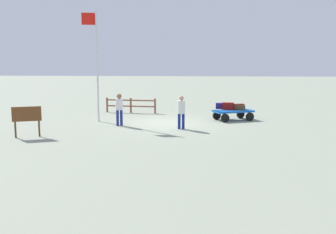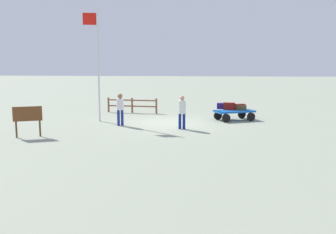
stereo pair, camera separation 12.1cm
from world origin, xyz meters
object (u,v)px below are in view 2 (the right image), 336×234
suitcase_olive (229,106)px  flagpole (97,58)px  luggage_cart (234,113)px  suitcase_navy (222,106)px  suitcase_dark (239,107)px  worker_lead (182,109)px  worker_trailing (120,107)px  suitcase_tan (242,108)px  signboard (28,116)px

suitcase_olive → flagpole: 7.84m
luggage_cart → suitcase_navy: bearing=-42.6°
suitcase_dark → worker_lead: (3.13, 3.26, 0.24)m
worker_trailing → suitcase_dark: bearing=-158.3°
suitcase_navy → suitcase_tan: 1.17m
worker_lead → flagpole: size_ratio=0.28×
suitcase_dark → worker_lead: worker_lead is taller
suitcase_dark → luggage_cart: bearing=42.2°
suitcase_olive → suitcase_tan: size_ratio=1.16×
suitcase_tan → worker_trailing: worker_trailing is taller
luggage_cart → suitcase_tan: (-0.44, -0.19, 0.28)m
suitcase_navy → worker_trailing: bearing=27.9°
luggage_cart → suitcase_tan: bearing=-156.5°
luggage_cart → flagpole: bearing=6.8°
suitcase_olive → signboard: signboard is taller
worker_lead → flagpole: bearing=-23.6°
flagpole → luggage_cart: bearing=-173.2°
suitcase_dark → suitcase_olive: suitcase_olive is taller
suitcase_dark → suitcase_olive: bearing=2.1°
suitcase_navy → suitcase_olive: size_ratio=0.83×
suitcase_dark → suitcase_tan: 0.16m
luggage_cart → suitcase_tan: 0.55m
suitcase_navy → signboard: (8.80, 6.07, 0.19)m
suitcase_navy → suitcase_tan: bearing=159.4°
worker_lead → signboard: size_ratio=1.21×
worker_lead → worker_trailing: size_ratio=0.99×
suitcase_navy → flagpole: 7.53m
worker_trailing → luggage_cart: bearing=-159.7°
suitcase_navy → luggage_cart: bearing=137.4°
suitcase_dark → suitcase_olive: size_ratio=0.99×
suitcase_dark → flagpole: bearing=8.7°
suitcase_navy → suitcase_olive: suitcase_olive is taller
luggage_cart → suitcase_olive: bearing=-48.0°
suitcase_olive → signboard: bearing=32.0°
luggage_cart → flagpole: flagpole is taller
suitcase_dark → flagpole: 8.39m
suitcase_dark → suitcase_olive: (0.58, 0.02, 0.03)m
worker_trailing → signboard: bearing=43.3°
flagpole → suitcase_tan: bearing=-172.2°
suitcase_tan → signboard: bearing=29.8°
luggage_cart → worker_trailing: bearing=20.3°
worker_lead → worker_trailing: worker_trailing is taller
worker_lead → suitcase_dark: bearing=-133.8°
suitcase_dark → worker_trailing: size_ratio=0.40×
luggage_cart → suitcase_olive: size_ratio=3.58×
luggage_cart → worker_lead: bearing=46.6°
luggage_cart → suitcase_dark: 0.54m
suitcase_dark → suitcase_navy: 1.03m
signboard → suitcase_olive: bearing=-148.0°
worker_lead → signboard: 7.11m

